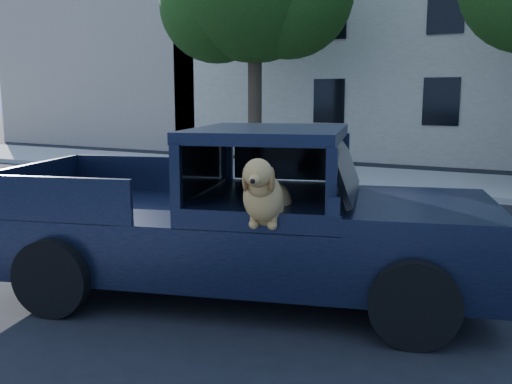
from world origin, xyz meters
TOP-DOWN VIEW (x-y plane):
  - ground at (0.00, 0.00)m, footprint 120.00×120.00m
  - far_sidewalk at (0.00, 9.20)m, footprint 60.00×4.00m
  - lane_stripes at (2.00, 3.40)m, footprint 21.60×0.14m
  - building_left at (-15.00, 16.50)m, footprint 12.00×6.00m
  - pickup_truck at (1.31, -0.63)m, footprint 6.12×3.76m

SIDE VIEW (x-z plane):
  - ground at x=0.00m, z-range 0.00..0.00m
  - lane_stripes at x=2.00m, z-range 0.00..0.01m
  - far_sidewalk at x=0.00m, z-range 0.00..0.15m
  - pickup_truck at x=1.31m, z-range -0.33..1.72m
  - building_left at x=-15.00m, z-range 0.00..8.00m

